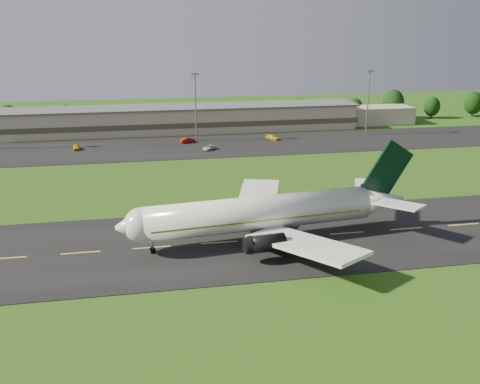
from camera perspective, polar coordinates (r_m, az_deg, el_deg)
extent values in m
plane|color=#1F4C13|center=(87.96, -2.19, -5.46)|extent=(360.00, 360.00, 0.00)
cube|color=black|center=(87.94, -2.19, -5.43)|extent=(220.00, 30.00, 0.10)
cube|color=black|center=(156.37, -6.17, 4.79)|extent=(260.00, 30.00, 0.10)
cylinder|color=white|center=(87.33, 2.02, -2.25)|extent=(38.38, 9.70, 5.60)
sphere|color=white|center=(83.46, -10.44, -3.51)|extent=(5.60, 5.60, 5.60)
cone|color=white|center=(83.29, -11.81, -3.63)|extent=(4.56, 5.78, 5.38)
cone|color=white|center=(96.66, 14.74, -0.86)|extent=(9.54, 6.44, 5.49)
cube|color=olive|center=(87.30, 1.70, -2.50)|extent=(35.41, 9.42, 0.28)
cube|color=black|center=(83.21, -10.87, -3.19)|extent=(2.31, 3.20, 0.65)
cube|color=white|center=(79.57, 6.98, -5.57)|extent=(15.61, 19.92, 2.20)
cube|color=white|center=(98.73, 1.86, -0.80)|extent=(12.45, 20.21, 2.20)
cube|color=white|center=(92.41, 16.38, -1.26)|extent=(8.09, 9.28, 0.91)
cube|color=white|center=(100.46, 13.31, 0.49)|extent=(6.87, 9.38, 0.91)
cube|color=black|center=(95.36, 14.05, 0.08)|extent=(5.03, 1.09, 3.00)
cube|color=black|center=(95.64, 15.51, 2.33)|extent=(9.43, 1.47, 10.55)
cylinder|color=black|center=(80.54, 2.84, -5.47)|extent=(5.86, 3.29, 2.70)
cylinder|color=black|center=(94.71, -0.42, -1.85)|extent=(5.86, 3.29, 2.70)
cube|color=tan|center=(179.09, -6.86, 7.68)|extent=(120.00, 15.00, 8.00)
cube|color=#4C4438|center=(179.23, -6.85, 7.43)|extent=(121.00, 15.40, 1.60)
cube|color=#595B60|center=(178.43, -6.91, 8.99)|extent=(122.00, 16.00, 0.50)
cube|color=tan|center=(198.47, 13.90, 7.97)|extent=(28.00, 11.00, 6.00)
cylinder|color=gray|center=(162.81, -4.75, 8.90)|extent=(0.44, 0.44, 20.00)
cube|color=gray|center=(161.60, -4.84, 12.44)|extent=(2.40, 1.20, 0.50)
cylinder|color=gray|center=(177.13, 13.47, 9.19)|extent=(0.44, 0.44, 20.00)
cube|color=gray|center=(176.02, 13.71, 12.43)|extent=(2.40, 1.20, 0.50)
cylinder|color=black|center=(194.77, -23.33, 6.39)|extent=(0.56, 0.56, 2.75)
ellipsoid|color=black|center=(194.23, -23.45, 7.35)|extent=(6.41, 6.41, 8.01)
cylinder|color=black|center=(189.05, -17.90, 6.66)|extent=(0.56, 0.56, 2.71)
ellipsoid|color=black|center=(188.50, -17.99, 7.65)|extent=(6.31, 6.31, 7.89)
cylinder|color=black|center=(197.19, 6.42, 7.82)|extent=(0.56, 0.56, 2.70)
ellipsoid|color=black|center=(196.66, 6.45, 8.77)|extent=(6.29, 6.29, 7.87)
cylinder|color=black|center=(204.16, 12.08, 7.86)|extent=(0.56, 0.56, 2.56)
ellipsoid|color=black|center=(203.68, 12.14, 8.73)|extent=(5.98, 5.98, 7.48)
cylinder|color=black|center=(211.65, 15.93, 8.02)|extent=(0.56, 0.56, 3.40)
ellipsoid|color=black|center=(211.05, 16.03, 9.13)|extent=(7.92, 7.92, 9.90)
cylinder|color=black|center=(216.98, 19.72, 7.78)|extent=(0.56, 0.56, 2.53)
ellipsoid|color=black|center=(216.53, 19.80, 8.58)|extent=(5.91, 5.91, 7.39)
cylinder|color=black|center=(226.60, 23.54, 7.79)|extent=(0.56, 0.56, 3.01)
ellipsoid|color=black|center=(226.10, 23.65, 8.70)|extent=(7.03, 7.03, 8.79)
imported|color=#C3A20B|center=(159.04, -17.07, 4.61)|extent=(2.16, 4.38, 1.44)
imported|color=#8F0A09|center=(161.73, -5.59, 5.52)|extent=(4.82, 3.13, 1.50)
imported|color=silver|center=(151.97, -3.30, 4.75)|extent=(4.69, 4.82, 1.28)
imported|color=yellow|center=(165.70, 3.48, 5.85)|extent=(4.39, 5.07, 1.40)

